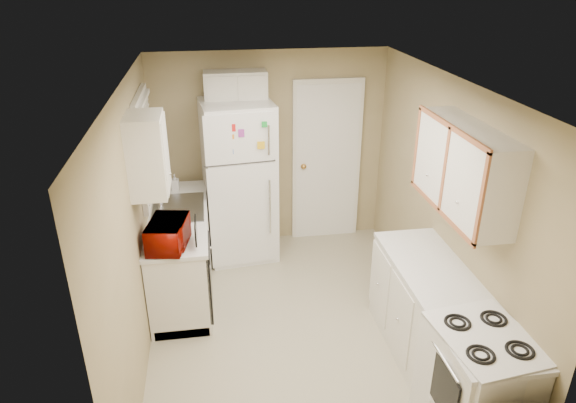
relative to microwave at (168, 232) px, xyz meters
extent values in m
plane|color=beige|center=(1.15, -0.22, -1.05)|extent=(3.80, 3.80, 0.00)
plane|color=white|center=(1.15, -0.22, 1.35)|extent=(3.80, 3.80, 0.00)
plane|color=tan|center=(-0.25, -0.22, 0.15)|extent=(3.80, 3.80, 0.00)
plane|color=tan|center=(2.55, -0.22, 0.15)|extent=(3.80, 3.80, 0.00)
plane|color=tan|center=(1.15, 1.68, 0.15)|extent=(2.80, 2.80, 0.00)
plane|color=tan|center=(1.15, -2.12, 0.15)|extent=(2.80, 2.80, 0.00)
cube|color=silver|center=(0.05, 0.68, -0.60)|extent=(0.60, 1.80, 0.90)
cube|color=black|center=(0.34, 0.08, -0.56)|extent=(0.03, 0.58, 0.72)
cube|color=gray|center=(0.05, 0.83, -0.19)|extent=(0.54, 0.74, 0.16)
imported|color=#920D02|center=(0.00, 0.00, 0.00)|extent=(0.51, 0.34, 0.31)
imported|color=silver|center=(0.00, 1.34, -0.05)|extent=(0.09, 0.09, 0.19)
cube|color=silver|center=(-0.21, 0.83, 0.55)|extent=(0.10, 0.98, 1.08)
cube|color=silver|center=(-0.10, 0.00, 0.75)|extent=(0.30, 0.45, 0.70)
cube|color=white|center=(0.74, 1.37, -0.10)|extent=(0.86, 0.84, 1.90)
cube|color=silver|center=(0.75, 1.53, 0.95)|extent=(0.70, 0.30, 0.40)
cube|color=white|center=(1.85, 1.64, -0.03)|extent=(0.86, 0.06, 2.08)
cube|color=silver|center=(2.25, -1.02, -0.60)|extent=(0.60, 2.00, 0.90)
cube|color=white|center=(2.25, -1.64, -0.59)|extent=(0.69, 0.82, 0.92)
cube|color=silver|center=(2.40, -0.72, 0.75)|extent=(0.30, 1.20, 0.70)
camera|label=1|loc=(0.44, -4.23, 2.21)|focal=32.00mm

